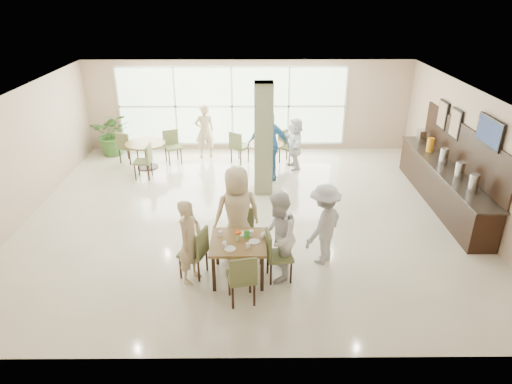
{
  "coord_description": "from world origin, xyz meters",
  "views": [
    {
      "loc": [
        0.14,
        -9.44,
        4.92
      ],
      "look_at": [
        0.2,
        -1.2,
        1.1
      ],
      "focal_mm": 32.0,
      "sensor_mm": 36.0,
      "label": 1
    }
  ],
  "objects_px": {
    "main_table": "(238,245)",
    "round_table_right": "(265,150)",
    "teen_left": "(190,242)",
    "teen_right": "(278,237)",
    "teen_far": "(237,213)",
    "adult_standing": "(205,131)",
    "teen_standing": "(324,224)",
    "buffet_counter": "(444,182)",
    "potted_plant": "(113,133)",
    "round_table_left": "(146,148)",
    "adult_b": "(295,143)",
    "adult_a": "(268,145)"
  },
  "relations": [
    {
      "from": "teen_far",
      "to": "adult_standing",
      "type": "relative_size",
      "value": 1.13
    },
    {
      "from": "adult_b",
      "to": "teen_standing",
      "type": "bearing_deg",
      "value": -7.76
    },
    {
      "from": "potted_plant",
      "to": "teen_left",
      "type": "xyz_separation_m",
      "value": [
        3.2,
        -6.61,
        0.11
      ]
    },
    {
      "from": "buffet_counter",
      "to": "potted_plant",
      "type": "xyz_separation_m",
      "value": [
        -8.86,
        3.53,
        0.12
      ]
    },
    {
      "from": "teen_left",
      "to": "teen_far",
      "type": "height_order",
      "value": "teen_far"
    },
    {
      "from": "main_table",
      "to": "adult_b",
      "type": "bearing_deg",
      "value": 74.89
    },
    {
      "from": "round_table_left",
      "to": "adult_b",
      "type": "bearing_deg",
      "value": -0.45
    },
    {
      "from": "adult_b",
      "to": "adult_a",
      "type": "bearing_deg",
      "value": -53.65
    },
    {
      "from": "round_table_right",
      "to": "teen_far",
      "type": "xyz_separation_m",
      "value": [
        -0.64,
        -4.61,
        0.37
      ]
    },
    {
      "from": "main_table",
      "to": "teen_standing",
      "type": "height_order",
      "value": "teen_standing"
    },
    {
      "from": "round_table_left",
      "to": "buffet_counter",
      "type": "height_order",
      "value": "buffet_counter"
    },
    {
      "from": "round_table_left",
      "to": "teen_left",
      "type": "relative_size",
      "value": 0.72
    },
    {
      "from": "main_table",
      "to": "teen_right",
      "type": "distance_m",
      "value": 0.72
    },
    {
      "from": "round_table_left",
      "to": "adult_b",
      "type": "xyz_separation_m",
      "value": [
        4.25,
        -0.03,
        0.16
      ]
    },
    {
      "from": "adult_a",
      "to": "adult_b",
      "type": "distance_m",
      "value": 1.13
    },
    {
      "from": "round_table_right",
      "to": "buffet_counter",
      "type": "xyz_separation_m",
      "value": [
        4.21,
        -2.32,
        -0.01
      ]
    },
    {
      "from": "buffet_counter",
      "to": "adult_b",
      "type": "xyz_separation_m",
      "value": [
        -3.37,
        2.37,
        0.19
      ]
    },
    {
      "from": "round_table_right",
      "to": "teen_right",
      "type": "xyz_separation_m",
      "value": [
        0.09,
        -5.34,
        0.28
      ]
    },
    {
      "from": "buffet_counter",
      "to": "round_table_left",
      "type": "bearing_deg",
      "value": 162.5
    },
    {
      "from": "potted_plant",
      "to": "adult_a",
      "type": "distance_m",
      "value": 5.11
    },
    {
      "from": "adult_a",
      "to": "adult_standing",
      "type": "bearing_deg",
      "value": 139.78
    },
    {
      "from": "round_table_left",
      "to": "main_table",
      "type": "bearing_deg",
      "value": -62.69
    },
    {
      "from": "potted_plant",
      "to": "teen_left",
      "type": "height_order",
      "value": "teen_left"
    },
    {
      "from": "teen_left",
      "to": "teen_right",
      "type": "bearing_deg",
      "value": -63.34
    },
    {
      "from": "adult_b",
      "to": "adult_standing",
      "type": "height_order",
      "value": "adult_standing"
    },
    {
      "from": "teen_far",
      "to": "teen_right",
      "type": "height_order",
      "value": "teen_far"
    },
    {
      "from": "buffet_counter",
      "to": "potted_plant",
      "type": "height_order",
      "value": "buffet_counter"
    },
    {
      "from": "round_table_right",
      "to": "adult_b",
      "type": "xyz_separation_m",
      "value": [
        0.85,
        0.04,
        0.18
      ]
    },
    {
      "from": "main_table",
      "to": "round_table_left",
      "type": "relative_size",
      "value": 0.87
    },
    {
      "from": "teen_left",
      "to": "teen_far",
      "type": "bearing_deg",
      "value": -20.76
    },
    {
      "from": "round_table_left",
      "to": "adult_b",
      "type": "height_order",
      "value": "adult_b"
    },
    {
      "from": "teen_far",
      "to": "adult_standing",
      "type": "bearing_deg",
      "value": -95.79
    },
    {
      "from": "adult_standing",
      "to": "teen_standing",
      "type": "bearing_deg",
      "value": 97.13
    },
    {
      "from": "main_table",
      "to": "adult_a",
      "type": "distance_m",
      "value": 4.64
    },
    {
      "from": "teen_right",
      "to": "adult_a",
      "type": "bearing_deg",
      "value": -174.28
    },
    {
      "from": "buffet_counter",
      "to": "adult_standing",
      "type": "relative_size",
      "value": 2.85
    },
    {
      "from": "main_table",
      "to": "adult_b",
      "type": "relative_size",
      "value": 0.67
    },
    {
      "from": "potted_plant",
      "to": "teen_standing",
      "type": "xyz_separation_m",
      "value": [
        5.63,
        -6.02,
        0.12
      ]
    },
    {
      "from": "teen_right",
      "to": "adult_standing",
      "type": "height_order",
      "value": "teen_right"
    },
    {
      "from": "teen_right",
      "to": "adult_b",
      "type": "bearing_deg",
      "value": 177.49
    },
    {
      "from": "teen_standing",
      "to": "adult_standing",
      "type": "height_order",
      "value": "adult_standing"
    },
    {
      "from": "buffet_counter",
      "to": "adult_standing",
      "type": "xyz_separation_m",
      "value": [
        -6.01,
        3.26,
        0.27
      ]
    },
    {
      "from": "round_table_left",
      "to": "teen_left",
      "type": "distance_m",
      "value": 5.83
    },
    {
      "from": "buffet_counter",
      "to": "teen_far",
      "type": "distance_m",
      "value": 5.38
    },
    {
      "from": "round_table_right",
      "to": "round_table_left",
      "type": "bearing_deg",
      "value": 178.7
    },
    {
      "from": "round_table_right",
      "to": "teen_far",
      "type": "relative_size",
      "value": 0.56
    },
    {
      "from": "main_table",
      "to": "round_table_right",
      "type": "bearing_deg",
      "value": 83.51
    },
    {
      "from": "potted_plant",
      "to": "teen_far",
      "type": "height_order",
      "value": "teen_far"
    },
    {
      "from": "main_table",
      "to": "round_table_right",
      "type": "relative_size",
      "value": 0.94
    },
    {
      "from": "teen_standing",
      "to": "adult_b",
      "type": "distance_m",
      "value": 4.86
    }
  ]
}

